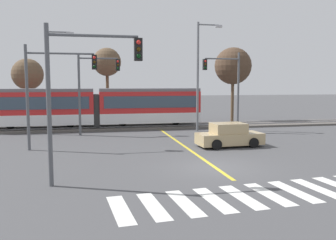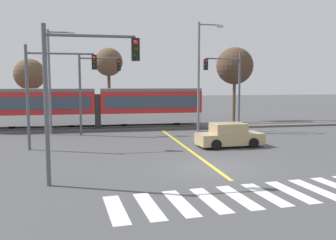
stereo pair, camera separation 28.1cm
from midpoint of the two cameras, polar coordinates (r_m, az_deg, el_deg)
ground_plane at (r=17.50m, az=7.09°, el=-7.55°), size 200.00×200.00×0.00m
track_bed at (r=32.87m, az=-2.00°, el=-1.04°), size 120.00×4.00×0.18m
rail_near at (r=32.15m, az=-1.78°, el=-0.95°), size 120.00×0.08×0.10m
rail_far at (r=33.56m, az=-2.21°, el=-0.66°), size 120.00×0.08×0.10m
light_rail_tram at (r=32.21m, az=-11.64°, el=2.20°), size 18.50×2.64×3.43m
crosswalk_stripe_0 at (r=11.94m, az=-8.35°, el=-14.01°), size 0.82×2.84×0.01m
crosswalk_stripe_1 at (r=12.14m, az=-3.06°, el=-13.61°), size 0.82×2.84×0.01m
crosswalk_stripe_2 at (r=12.44m, az=1.99°, el=-13.12°), size 0.82×2.84×0.01m
crosswalk_stripe_3 at (r=12.82m, az=6.76°, el=-12.57°), size 0.82×2.84×0.01m
crosswalk_stripe_4 at (r=13.29m, az=11.20°, el=-11.98°), size 0.82×2.84×0.01m
crosswalk_stripe_5 at (r=13.82m, az=15.30°, el=-11.37°), size 0.82×2.84×0.01m
crosswalk_stripe_6 at (r=14.42m, az=19.06°, el=-10.76°), size 0.82×2.84×0.01m
crosswalk_stripe_7 at (r=15.08m, az=22.49°, el=-10.15°), size 0.82×2.84×0.01m
lane_centre_line at (r=22.96m, az=2.38°, el=-4.28°), size 0.20×16.48×0.01m
sedan_crossing at (r=23.20m, az=9.47°, el=-2.51°), size 4.30×2.12×1.52m
traffic_light_near_left at (r=14.43m, az=-14.40°, el=6.20°), size 3.75×0.38×6.33m
traffic_light_far_right at (r=30.62m, az=9.23°, el=6.26°), size 3.25×0.38×6.66m
traffic_light_far_left at (r=28.50m, az=-12.27°, el=6.01°), size 3.25×0.38×6.35m
traffic_light_mid_left at (r=22.82m, az=-18.58°, el=5.95°), size 4.25×0.38×6.36m
street_lamp_west at (r=29.66m, az=-18.55°, el=6.82°), size 2.14×0.28×8.25m
street_lamp_centre at (r=30.19m, az=4.87°, el=7.93°), size 2.17×0.28×9.12m
bare_tree_far_west at (r=37.44m, az=-21.79°, el=6.77°), size 3.03×3.03×6.46m
bare_tree_west at (r=37.95m, az=-9.97°, el=9.04°), size 2.92×2.92×7.74m
bare_tree_east at (r=38.51m, az=10.18°, el=8.49°), size 3.89×3.89×7.83m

